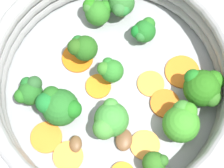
{
  "coord_description": "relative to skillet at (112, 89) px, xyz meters",
  "views": [
    {
      "loc": [
        0.08,
        -0.13,
        0.5
      ],
      "look_at": [
        0.0,
        0.0,
        0.03
      ],
      "focal_mm": 60.0,
      "sensor_mm": 36.0,
      "label": 1
    }
  ],
  "objects": [
    {
      "name": "carrot_slice_6",
      "position": [
        0.07,
        0.07,
        0.01
      ],
      "size": [
        0.07,
        0.07,
        0.0
      ],
      "primitive_type": "cylinder",
      "rotation": [
        0.0,
        0.0,
        3.79
      ],
      "color": "orange",
      "rests_on": "skillet"
    },
    {
      "name": "skillet_rim_wall",
      "position": [
        0.0,
        0.0,
        0.04
      ],
      "size": [
        0.33,
        0.33,
        0.06
      ],
      "color": "gray",
      "rests_on": "skillet"
    },
    {
      "name": "broccoli_floret_1",
      "position": [
        0.02,
        -0.05,
        0.03
      ],
      "size": [
        0.04,
        0.05,
        0.05
      ],
      "color": "#7CAB5C",
      "rests_on": "skillet"
    },
    {
      "name": "broccoli_floret_9",
      "position": [
        -0.08,
        -0.07,
        0.03
      ],
      "size": [
        0.03,
        0.04,
        0.04
      ],
      "color": "#83B369",
      "rests_on": "skillet"
    },
    {
      "name": "broccoli_floret_0",
      "position": [
        -0.0,
        0.09,
        0.03
      ],
      "size": [
        0.03,
        0.04,
        0.04
      ],
      "color": "#82A55F",
      "rests_on": "skillet"
    },
    {
      "name": "ground_plane",
      "position": [
        0.0,
        0.0,
        -0.01
      ],
      "size": [
        4.0,
        4.0,
        0.0
      ],
      "primitive_type": "plane",
      "color": "#B8BCC0"
    },
    {
      "name": "skillet",
      "position": [
        0.0,
        0.0,
        0.0
      ],
      "size": [
        0.31,
        0.31,
        0.01
      ],
      "primitive_type": "cylinder",
      "color": "#939699",
      "rests_on": "ground_plane"
    },
    {
      "name": "carrot_slice_0",
      "position": [
        -0.02,
        -0.01,
        0.01
      ],
      "size": [
        0.05,
        0.05,
        0.0
      ],
      "primitive_type": "cylinder",
      "rotation": [
        0.0,
        0.0,
        5.32
      ],
      "color": "orange",
      "rests_on": "skillet"
    },
    {
      "name": "skillet_rivet_left",
      "position": [
        0.05,
        0.14,
        0.01
      ],
      "size": [
        0.01,
        0.01,
        0.01
      ],
      "primitive_type": "sphere",
      "color": "gray",
      "rests_on": "skillet"
    },
    {
      "name": "broccoli_floret_6",
      "position": [
        -0.05,
        0.1,
        0.04
      ],
      "size": [
        0.04,
        0.04,
        0.05
      ],
      "color": "olive",
      "rests_on": "skillet"
    },
    {
      "name": "carrot_slice_3",
      "position": [
        0.04,
        0.03,
        0.01
      ],
      "size": [
        0.05,
        0.05,
        0.0
      ],
      "primitive_type": "cylinder",
      "rotation": [
        0.0,
        0.0,
        5.3
      ],
      "color": "orange",
      "rests_on": "skillet"
    },
    {
      "name": "broccoli_floret_10",
      "position": [
        -0.07,
        0.08,
        0.03
      ],
      "size": [
        0.04,
        0.04,
        0.04
      ],
      "color": "#7B9F59",
      "rests_on": "skillet"
    },
    {
      "name": "broccoli_floret_2",
      "position": [
        -0.01,
        0.01,
        0.04
      ],
      "size": [
        0.03,
        0.03,
        0.05
      ],
      "color": "#7BB25C",
      "rests_on": "skillet"
    },
    {
      "name": "carrot_slice_2",
      "position": [
        -0.04,
        -0.1,
        0.01
      ],
      "size": [
        0.05,
        0.05,
        0.0
      ],
      "primitive_type": "cylinder",
      "rotation": [
        0.0,
        0.0,
        1.37
      ],
      "color": "orange",
      "rests_on": "skillet"
    },
    {
      "name": "broccoli_floret_7",
      "position": [
        0.11,
        0.05,
        0.04
      ],
      "size": [
        0.06,
        0.05,
        0.05
      ],
      "color": "#84B25F",
      "rests_on": "skillet"
    },
    {
      "name": "broccoli_floret_5",
      "position": [
        0.1,
        -0.06,
        0.03
      ],
      "size": [
        0.03,
        0.03,
        0.04
      ],
      "color": "#7EB36C",
      "rests_on": "skillet"
    },
    {
      "name": "mushroom_piece_1",
      "position": [
        0.05,
        -0.05,
        0.01
      ],
      "size": [
        0.03,
        0.04,
        0.01
      ],
      "primitive_type": "ellipsoid",
      "rotation": [
        0.0,
        0.0,
        5.13
      ],
      "color": "brown",
      "rests_on": "skillet"
    },
    {
      "name": "broccoli_floret_3",
      "position": [
        0.1,
        -0.0,
        0.04
      ],
      "size": [
        0.05,
        0.05,
        0.05
      ],
      "color": "#719758",
      "rests_on": "skillet"
    },
    {
      "name": "carrot_slice_8",
      "position": [
        -0.06,
        0.01,
        0.01
      ],
      "size": [
        0.05,
        0.05,
        0.0
      ],
      "primitive_type": "cylinder",
      "rotation": [
        0.0,
        0.0,
        3.29
      ],
      "color": "orange",
      "rests_on": "skillet"
    },
    {
      "name": "carrot_slice_1",
      "position": [
        0.07,
        0.02,
        0.01
      ],
      "size": [
        0.05,
        0.05,
        0.01
      ],
      "primitive_type": "cylinder",
      "rotation": [
        0.0,
        0.0,
        3.31
      ],
      "color": "orange",
      "rests_on": "skillet"
    },
    {
      "name": "mushroom_piece_0",
      "position": [
        0.0,
        -0.09,
        0.01
      ],
      "size": [
        0.03,
        0.03,
        0.01
      ],
      "primitive_type": "ellipsoid",
      "rotation": [
        0.0,
        0.0,
        5.28
      ],
      "color": "brown",
      "rests_on": "skillet"
    },
    {
      "name": "broccoli_floret_8",
      "position": [
        -0.06,
        0.02,
        0.04
      ],
      "size": [
        0.04,
        0.04,
        0.05
      ],
      "color": "#7C9B53",
      "rests_on": "skillet"
    },
    {
      "name": "carrot_slice_5",
      "position": [
        0.08,
        -0.05,
        0.01
      ],
      "size": [
        0.05,
        0.05,
        0.0
      ],
      "primitive_type": "cylinder",
      "rotation": [
        0.0,
        0.0,
        4.48
      ],
      "color": "orange",
      "rests_on": "skillet"
    },
    {
      "name": "carrot_slice_4",
      "position": [
        -0.0,
        -0.11,
        0.01
      ],
      "size": [
        0.05,
        0.05,
        0.01
      ],
      "primitive_type": "cylinder",
      "rotation": [
        0.0,
        0.0,
        2.11
      ],
      "color": "orange",
      "rests_on": "skillet"
    },
    {
      "name": "broccoli_floret_4",
      "position": [
        -0.04,
        -0.06,
        0.04
      ],
      "size": [
        0.06,
        0.05,
        0.05
      ],
      "color": "#6D904C",
      "rests_on": "skillet"
    }
  ]
}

